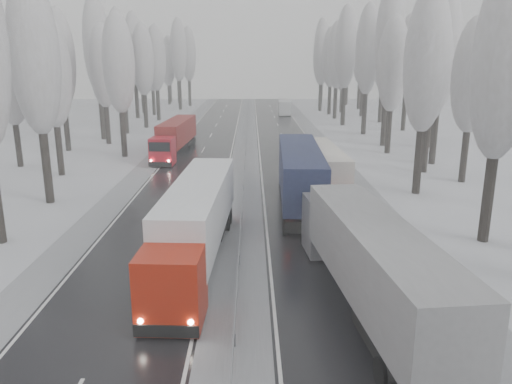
{
  "coord_description": "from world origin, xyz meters",
  "views": [
    {
      "loc": [
        0.68,
        -13.28,
        10.89
      ],
      "look_at": [
        1.01,
        19.28,
        2.2
      ],
      "focal_mm": 35.0,
      "sensor_mm": 36.0,
      "label": 1
    }
  ],
  "objects_px": {
    "truck_cream_box": "(322,164)",
    "truck_red_white": "(196,219)",
    "truck_red_red": "(176,135)",
    "truck_blue_box": "(299,170)",
    "box_truck_distant": "(285,107)",
    "truck_grey_tarp": "(368,257)"
  },
  "relations": [
    {
      "from": "truck_red_white",
      "to": "box_truck_distant",
      "type": "bearing_deg",
      "value": 85.59
    },
    {
      "from": "truck_grey_tarp",
      "to": "truck_red_white",
      "type": "relative_size",
      "value": 1.01
    },
    {
      "from": "truck_cream_box",
      "to": "truck_blue_box",
      "type": "bearing_deg",
      "value": -118.36
    },
    {
      "from": "truck_blue_box",
      "to": "box_truck_distant",
      "type": "xyz_separation_m",
      "value": [
        3.12,
        64.55,
        -1.22
      ]
    },
    {
      "from": "truck_cream_box",
      "to": "box_truck_distant",
      "type": "height_order",
      "value": "truck_cream_box"
    },
    {
      "from": "box_truck_distant",
      "to": "truck_grey_tarp",
      "type": "bearing_deg",
      "value": -89.63
    },
    {
      "from": "truck_cream_box",
      "to": "truck_red_white",
      "type": "distance_m",
      "value": 18.77
    },
    {
      "from": "box_truck_distant",
      "to": "truck_red_red",
      "type": "relative_size",
      "value": 0.5
    },
    {
      "from": "truck_blue_box",
      "to": "truck_red_white",
      "type": "distance_m",
      "value": 13.26
    },
    {
      "from": "truck_grey_tarp",
      "to": "truck_cream_box",
      "type": "xyz_separation_m",
      "value": [
        1.06,
        21.87,
        -0.36
      ]
    },
    {
      "from": "truck_grey_tarp",
      "to": "truck_blue_box",
      "type": "relative_size",
      "value": 0.96
    },
    {
      "from": "truck_grey_tarp",
      "to": "truck_red_red",
      "type": "distance_m",
      "value": 40.58
    },
    {
      "from": "truck_cream_box",
      "to": "truck_red_red",
      "type": "xyz_separation_m",
      "value": [
        -15.02,
        16.23,
        0.09
      ]
    },
    {
      "from": "truck_cream_box",
      "to": "truck_red_red",
      "type": "relative_size",
      "value": 0.96
    },
    {
      "from": "box_truck_distant",
      "to": "truck_red_white",
      "type": "height_order",
      "value": "truck_red_white"
    },
    {
      "from": "truck_red_white",
      "to": "truck_red_red",
      "type": "bearing_deg",
      "value": 103.17
    },
    {
      "from": "truck_grey_tarp",
      "to": "truck_blue_box",
      "type": "xyz_separation_m",
      "value": [
        -1.42,
        16.94,
        0.13
      ]
    },
    {
      "from": "truck_grey_tarp",
      "to": "truck_cream_box",
      "type": "height_order",
      "value": "truck_grey_tarp"
    },
    {
      "from": "truck_cream_box",
      "to": "truck_red_red",
      "type": "distance_m",
      "value": 22.11
    },
    {
      "from": "truck_cream_box",
      "to": "truck_grey_tarp",
      "type": "bearing_deg",
      "value": -94.52
    },
    {
      "from": "box_truck_distant",
      "to": "truck_red_red",
      "type": "distance_m",
      "value": 46.14
    },
    {
      "from": "truck_cream_box",
      "to": "truck_red_red",
      "type": "height_order",
      "value": "truck_red_red"
    }
  ]
}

